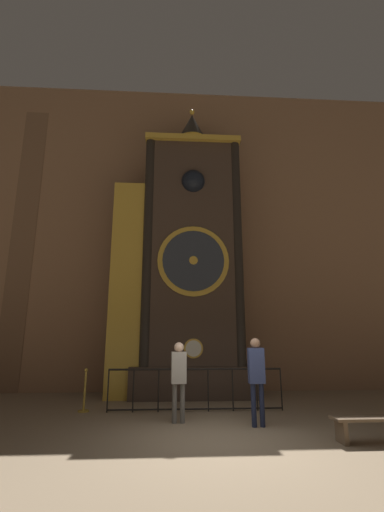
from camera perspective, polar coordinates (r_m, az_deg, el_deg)
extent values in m
plane|color=#847056|center=(7.04, 5.03, -28.60)|extent=(28.00, 28.00, 0.00)
cube|color=#936B4C|center=(13.66, 0.70, 4.63)|extent=(24.00, 0.30, 12.18)
cube|color=brown|center=(14.50, -26.30, 2.49)|extent=(0.90, 0.12, 10.96)
cube|color=#423328|center=(11.77, 0.00, -20.09)|extent=(3.94, 1.61, 0.97)
cube|color=#423328|center=(12.10, 0.00, 1.38)|extent=(3.15, 1.40, 7.94)
cube|color=gold|center=(13.52, 0.03, 17.56)|extent=(3.41, 1.54, 0.20)
cylinder|color=gold|center=(10.97, 0.24, -15.15)|extent=(0.60, 0.05, 0.60)
cylinder|color=silver|center=(10.94, 0.25, -15.15)|extent=(0.49, 0.03, 0.49)
cylinder|color=gold|center=(11.24, 0.23, -0.80)|extent=(2.36, 0.07, 2.36)
cylinder|color=#2D333D|center=(11.19, 0.24, -0.75)|extent=(2.03, 0.04, 2.03)
cylinder|color=gold|center=(11.17, 0.25, -0.73)|extent=(0.28, 0.03, 0.28)
cube|color=black|center=(12.66, 0.06, 11.40)|extent=(1.04, 0.42, 1.04)
sphere|color=black|center=(12.28, 0.18, 12.22)|extent=(0.83, 0.83, 0.83)
cylinder|color=black|center=(11.53, -7.33, 2.25)|extent=(0.34, 0.34, 7.94)
cylinder|color=black|center=(11.71, 7.57, 2.00)|extent=(0.34, 0.34, 7.94)
cylinder|color=gold|center=(13.74, 0.00, 18.23)|extent=(1.10, 1.10, 0.30)
cone|color=black|center=(14.13, 0.00, 20.66)|extent=(1.05, 1.05, 1.11)
sphere|color=gold|center=(14.51, 0.00, 22.86)|extent=(0.20, 0.20, 0.20)
cube|color=#4C3828|center=(11.93, -10.47, -5.05)|extent=(1.07, 1.19, 7.09)
cube|color=gold|center=(11.33, -10.83, -4.59)|extent=(1.12, 0.06, 7.09)
cylinder|color=black|center=(9.66, -13.84, -20.93)|extent=(0.04, 0.04, 1.06)
cylinder|color=black|center=(9.58, -9.75, -21.18)|extent=(0.04, 0.04, 1.06)
cylinder|color=black|center=(9.54, -5.61, -21.34)|extent=(0.04, 0.04, 1.06)
cylinder|color=black|center=(9.54, -1.43, -21.39)|extent=(0.04, 0.04, 1.06)
cylinder|color=black|center=(9.58, 2.72, -21.34)|extent=(0.04, 0.04, 1.06)
cylinder|color=black|center=(9.67, 6.81, -21.20)|extent=(0.04, 0.04, 1.06)
cylinder|color=black|center=(9.80, 10.79, -20.96)|extent=(0.04, 0.04, 1.06)
cylinder|color=black|center=(9.97, 14.64, -20.64)|extent=(0.04, 0.04, 1.06)
cylinder|color=black|center=(9.50, 0.64, -18.34)|extent=(4.53, 0.05, 0.05)
cylinder|color=black|center=(9.63, 0.66, -24.15)|extent=(4.53, 0.04, 0.04)
cylinder|color=#58554F|center=(8.36, -2.94, -23.29)|extent=(0.11, 0.11, 0.83)
cylinder|color=#58554F|center=(8.37, -1.60, -23.30)|extent=(0.11, 0.11, 0.83)
cube|color=gray|center=(8.27, -2.22, -18.07)|extent=(0.35, 0.24, 0.70)
sphere|color=beige|center=(8.24, -2.19, -14.96)|extent=(0.23, 0.23, 0.23)
cylinder|color=#1B213A|center=(8.12, 10.24, -23.24)|extent=(0.11, 0.11, 0.88)
cylinder|color=#1B213A|center=(8.16, 11.58, -23.14)|extent=(0.11, 0.11, 0.88)
cube|color=navy|center=(8.04, 10.64, -17.49)|extent=(0.34, 0.22, 0.75)
sphere|color=#8C664C|center=(8.02, 10.49, -14.11)|extent=(0.22, 0.22, 0.22)
cylinder|color=#B28E33|center=(10.00, -17.66, -23.41)|extent=(0.28, 0.28, 0.04)
cylinder|color=#B28E33|center=(9.92, -17.45, -20.72)|extent=(0.06, 0.06, 0.98)
sphere|color=#B28E33|center=(9.86, -17.22, -17.69)|extent=(0.09, 0.09, 0.09)
cube|color=brown|center=(7.62, 27.35, -22.88)|extent=(1.33, 0.40, 0.05)
cube|color=brown|center=(7.43, 23.65, -25.26)|extent=(0.08, 0.36, 0.39)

